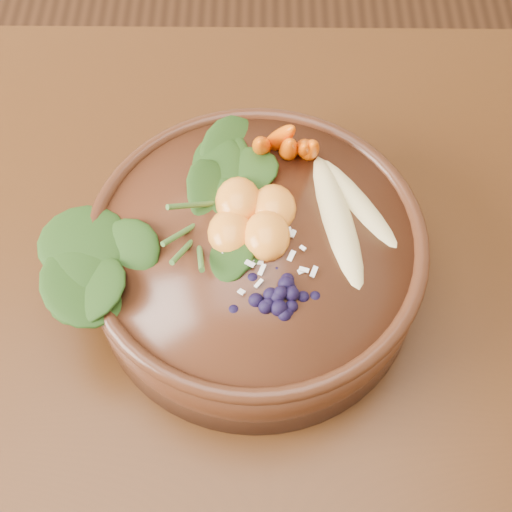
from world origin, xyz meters
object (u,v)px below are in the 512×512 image
(stoneware_bowl, at_px, (256,262))
(blueberry_pile, at_px, (282,285))
(mandarin_cluster, at_px, (252,209))
(dining_table, at_px, (11,396))
(banana_halves, at_px, (349,201))
(kale_heap, at_px, (185,180))
(carrot_cluster, at_px, (288,125))

(stoneware_bowl, xyz_separation_m, blueberry_pile, (0.02, -0.06, 0.06))
(mandarin_cluster, distance_m, blueberry_pile, 0.08)
(dining_table, xyz_separation_m, banana_halves, (0.34, 0.11, 0.19))
(dining_table, distance_m, kale_heap, 0.30)
(dining_table, relative_size, mandarin_cluster, 16.53)
(carrot_cluster, bearing_deg, blueberry_pile, -109.55)
(banana_halves, xyz_separation_m, mandarin_cluster, (-0.09, -0.01, 0.00))
(kale_heap, relative_size, carrot_cluster, 2.38)
(kale_heap, height_order, mandarin_cluster, kale_heap)
(kale_heap, distance_m, carrot_cluster, 0.11)
(banana_halves, bearing_deg, blueberry_pile, -141.51)
(stoneware_bowl, bearing_deg, carrot_cluster, 73.52)
(dining_table, relative_size, kale_heap, 8.00)
(carrot_cluster, relative_size, mandarin_cluster, 0.87)
(dining_table, bearing_deg, stoneware_bowl, 18.42)
(kale_heap, relative_size, banana_halves, 1.15)
(carrot_cluster, bearing_deg, dining_table, -164.75)
(dining_table, distance_m, carrot_cluster, 0.40)
(stoneware_bowl, relative_size, mandarin_cluster, 3.15)
(dining_table, height_order, blueberry_pile, blueberry_pile)
(kale_heap, height_order, carrot_cluster, carrot_cluster)
(stoneware_bowl, relative_size, carrot_cluster, 3.62)
(dining_table, height_order, stoneware_bowl, stoneware_bowl)
(stoneware_bowl, height_order, carrot_cluster, carrot_cluster)
(kale_heap, bearing_deg, stoneware_bowl, -35.92)
(carrot_cluster, height_order, banana_halves, carrot_cluster)
(kale_heap, height_order, blueberry_pile, kale_heap)
(stoneware_bowl, height_order, kale_heap, kale_heap)
(carrot_cluster, height_order, blueberry_pile, carrot_cluster)
(dining_table, height_order, mandarin_cluster, mandarin_cluster)
(dining_table, xyz_separation_m, carrot_cluster, (0.28, 0.18, 0.22))
(dining_table, xyz_separation_m, kale_heap, (0.19, 0.13, 0.20))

